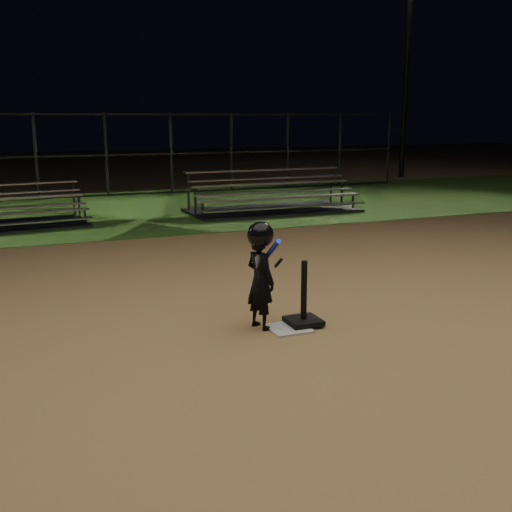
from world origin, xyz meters
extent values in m
plane|color=#A77F4B|center=(0.00, 0.00, 0.00)|extent=(80.00, 80.00, 0.00)
cube|color=#2A511A|center=(0.00, 10.00, 0.01)|extent=(60.00, 8.00, 0.01)
cube|color=beige|center=(0.00, 0.00, 0.01)|extent=(0.45, 0.45, 0.02)
cube|color=black|center=(0.21, 0.06, 0.05)|extent=(0.38, 0.38, 0.06)
cylinder|color=black|center=(0.21, 0.06, 0.43)|extent=(0.07, 0.07, 0.69)
imported|color=black|center=(-0.28, 0.17, 0.56)|extent=(0.38, 0.47, 1.11)
sphere|color=black|center=(-0.28, 0.17, 1.09)|extent=(0.30, 0.30, 0.30)
cylinder|color=#1A2CE3|center=(-0.23, 0.02, 0.91)|extent=(0.07, 0.53, 0.40)
cylinder|color=black|center=(-0.07, 0.14, 0.76)|extent=(0.04, 0.19, 0.14)
cube|color=silver|center=(-3.03, 7.53, 0.21)|extent=(3.73, 0.66, 0.03)
cube|color=#A8A8AC|center=(3.42, 7.76, 0.42)|extent=(4.25, 0.28, 0.04)
cube|color=#A8A8AC|center=(3.42, 7.46, 0.23)|extent=(4.25, 0.28, 0.03)
cube|color=#A8A8AC|center=(3.41, 8.34, 0.72)|extent=(4.25, 0.28, 0.04)
cube|color=#A8A8AC|center=(3.41, 8.04, 0.53)|extent=(4.25, 0.28, 0.03)
cube|color=#A8A8AC|center=(3.41, 8.93, 1.02)|extent=(4.25, 0.28, 0.04)
cube|color=#A8A8AC|center=(3.41, 8.63, 0.83)|extent=(4.25, 0.28, 0.03)
cube|color=#38383D|center=(3.41, 8.34, 0.03)|extent=(4.26, 2.10, 0.06)
cube|color=#38383D|center=(0.00, 13.00, 0.05)|extent=(20.00, 0.05, 0.05)
cube|color=#38383D|center=(0.00, 13.00, 1.25)|extent=(20.00, 0.05, 0.05)
cube|color=#38383D|center=(0.00, 13.00, 2.45)|extent=(20.00, 0.05, 0.05)
cylinder|color=#38383D|center=(0.00, 13.00, 1.25)|extent=(0.08, 0.08, 2.50)
cylinder|color=#38383D|center=(5.00, 13.00, 1.25)|extent=(0.08, 0.08, 2.50)
cylinder|color=#38383D|center=(10.00, 13.00, 1.25)|extent=(0.08, 0.08, 2.50)
cylinder|color=#2D2D30|center=(12.00, 15.00, 4.00)|extent=(0.20, 0.20, 8.00)
camera|label=1|loc=(-2.86, -6.06, 2.37)|focal=43.36mm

